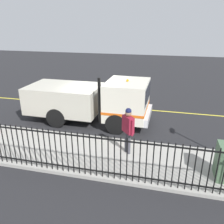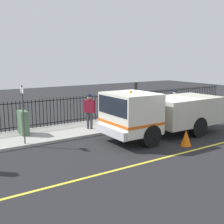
{
  "view_description": "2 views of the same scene",
  "coord_description": "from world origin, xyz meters",
  "px_view_note": "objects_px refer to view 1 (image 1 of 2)",
  "views": [
    {
      "loc": [
        10.68,
        3.45,
        4.81
      ],
      "look_at": [
        1.23,
        1.16,
        1.01
      ],
      "focal_mm": 37.24,
      "sensor_mm": 36.0,
      "label": 1
    },
    {
      "loc": [
        -9.57,
        9.16,
        3.68
      ],
      "look_at": [
        1.08,
        2.1,
        1.28
      ],
      "focal_mm": 45.86,
      "sensor_mm": 36.0,
      "label": 2
    }
  ],
  "objects_px": {
    "utility_cabinet": "(222,161)",
    "traffic_cone": "(104,105)",
    "worker_standing": "(128,126)",
    "work_truck": "(96,99)"
  },
  "relations": [
    {
      "from": "work_truck",
      "to": "worker_standing",
      "type": "relative_size",
      "value": 3.44
    },
    {
      "from": "utility_cabinet",
      "to": "traffic_cone",
      "type": "bearing_deg",
      "value": -134.49
    },
    {
      "from": "work_truck",
      "to": "utility_cabinet",
      "type": "distance_m",
      "value": 6.39
    },
    {
      "from": "work_truck",
      "to": "traffic_cone",
      "type": "distance_m",
      "value": 1.96
    },
    {
      "from": "worker_standing",
      "to": "traffic_cone",
      "type": "height_order",
      "value": "worker_standing"
    },
    {
      "from": "work_truck",
      "to": "traffic_cone",
      "type": "relative_size",
      "value": 9.29
    },
    {
      "from": "work_truck",
      "to": "worker_standing",
      "type": "xyz_separation_m",
      "value": [
        2.76,
        2.12,
        -0.02
      ]
    },
    {
      "from": "work_truck",
      "to": "utility_cabinet",
      "type": "height_order",
      "value": "work_truck"
    },
    {
      "from": "utility_cabinet",
      "to": "traffic_cone",
      "type": "distance_m",
      "value": 7.53
    },
    {
      "from": "utility_cabinet",
      "to": "traffic_cone",
      "type": "height_order",
      "value": "utility_cabinet"
    }
  ]
}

